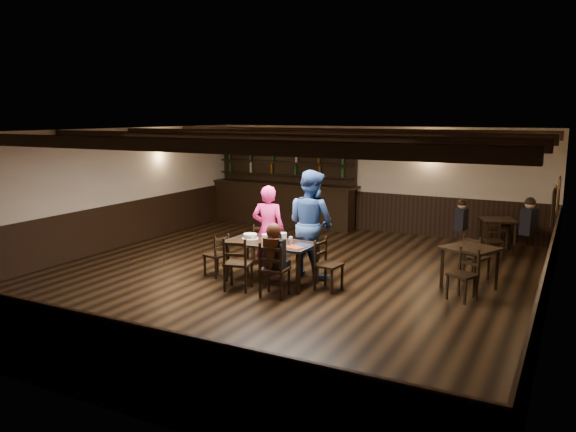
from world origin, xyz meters
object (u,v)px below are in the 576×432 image
at_px(dining_table, 271,246).
at_px(chair_near_left, 237,260).
at_px(chair_near_right, 273,266).
at_px(bar_counter, 282,198).
at_px(cake, 250,236).
at_px(man_blue, 311,223).
at_px(woman_pink, 268,230).

distance_m(dining_table, chair_near_left, 0.76).
bearing_deg(chair_near_left, chair_near_right, -2.85).
bearing_deg(bar_counter, cake, -68.14).
xyz_separation_m(chair_near_right, man_blue, (-0.01, 1.49, 0.45)).
bearing_deg(bar_counter, chair_near_left, -69.14).
height_order(chair_near_left, bar_counter, bar_counter).
relative_size(man_blue, cake, 6.59).
relative_size(dining_table, chair_near_left, 1.74).
distance_m(chair_near_left, bar_counter, 6.17).
distance_m(chair_near_right, cake, 1.24).
height_order(dining_table, bar_counter, bar_counter).
relative_size(dining_table, chair_near_right, 1.75).
distance_m(chair_near_left, chair_near_right, 0.73).
xyz_separation_m(woman_pink, man_blue, (0.76, 0.27, 0.15)).
relative_size(dining_table, man_blue, 0.82).
xyz_separation_m(chair_near_left, man_blue, (0.72, 1.45, 0.45)).
relative_size(chair_near_left, woman_pink, 0.55).
height_order(chair_near_left, cake, chair_near_left).
xyz_separation_m(chair_near_left, bar_counter, (-2.19, 5.76, 0.18)).
bearing_deg(dining_table, woman_pink, 123.48).
bearing_deg(man_blue, chair_near_right, 109.60).
distance_m(dining_table, chair_near_right, 0.87).
xyz_separation_m(chair_near_right, cake, (-0.91, 0.80, 0.25)).
bearing_deg(cake, bar_counter, 111.86).
height_order(woman_pink, cake, woman_pink).
bearing_deg(man_blue, cake, 56.51).
height_order(chair_near_left, man_blue, man_blue).
xyz_separation_m(dining_table, woman_pink, (-0.32, 0.48, 0.17)).
relative_size(man_blue, bar_counter, 0.45).
xyz_separation_m(woman_pink, cake, (-0.14, -0.42, -0.05)).
height_order(woman_pink, bar_counter, bar_counter).
distance_m(cake, bar_counter, 5.39).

